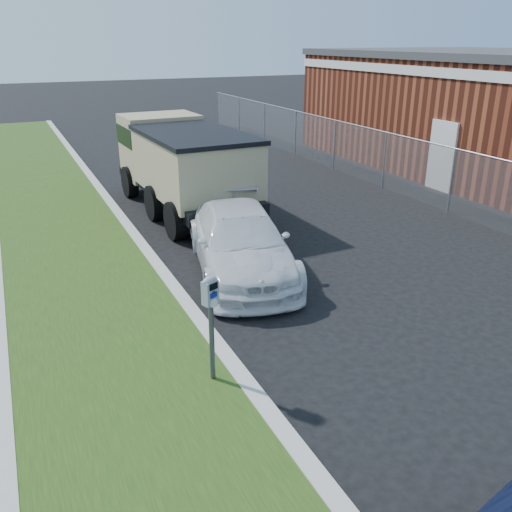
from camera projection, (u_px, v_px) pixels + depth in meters
name	position (u px, v px, depth m)	size (l,w,h in m)	color
ground	(350.00, 314.00, 9.70)	(120.00, 120.00, 0.00)	black
streetside	(9.00, 326.00, 9.18)	(6.12, 50.00, 0.15)	#989890
chainlink_fence	(386.00, 149.00, 17.46)	(0.06, 30.06, 30.00)	slate
brick_building	(501.00, 109.00, 20.32)	(9.20, 14.20, 4.17)	maroon
parking_meter	(211.00, 306.00, 7.24)	(0.25, 0.21, 1.56)	#3F4247
white_wagon	(239.00, 241.00, 11.31)	(1.86, 4.58, 1.33)	silver
dump_truck	(181.00, 161.00, 15.34)	(2.68, 6.29, 2.43)	black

